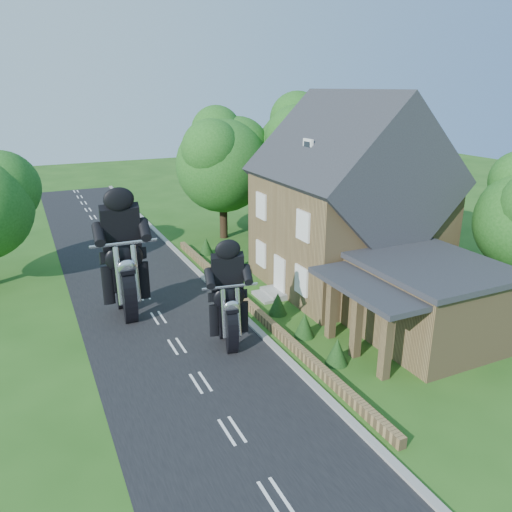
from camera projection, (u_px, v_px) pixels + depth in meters
name	position (u px, v px, depth m)	size (l,w,h in m)	color
ground	(201.00, 383.00, 18.37)	(120.00, 120.00, 0.00)	#234F16
road	(201.00, 383.00, 18.37)	(7.00, 80.00, 0.02)	black
kerb	(287.00, 360.00, 19.83)	(0.30, 80.00, 0.12)	gray
garden_wall	(250.00, 306.00, 24.32)	(0.30, 22.00, 0.40)	olive
house	(348.00, 206.00, 26.34)	(9.54, 8.64, 10.24)	olive
annex	(426.00, 300.00, 21.10)	(7.05, 5.94, 3.44)	olive
tree_house_right	(407.00, 175.00, 30.80)	(6.51, 6.00, 8.40)	black
tree_behind_house	(310.00, 147.00, 35.90)	(7.81, 7.20, 10.08)	black
tree_behind_left	(227.00, 157.00, 34.47)	(6.94, 6.40, 9.16)	black
shrub_a	(337.00, 351.00, 19.48)	(0.90, 0.90, 1.10)	#133310
shrub_b	(304.00, 325.00, 21.62)	(0.90, 0.90, 1.10)	#133310
shrub_c	(278.00, 303.00, 23.76)	(0.90, 0.90, 1.10)	#133310
shrub_d	(237.00, 270.00, 28.04)	(0.90, 0.90, 1.10)	#133310
shrub_e	(220.00, 257.00, 30.18)	(0.90, 0.90, 1.10)	#133310
shrub_f	(206.00, 246.00, 32.32)	(0.90, 0.90, 1.10)	#133310
motorcycle_lead	(229.00, 331.00, 20.77)	(0.38, 1.52, 1.41)	black
motorcycle_follow	(127.00, 298.00, 23.47)	(0.51, 2.00, 1.86)	black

